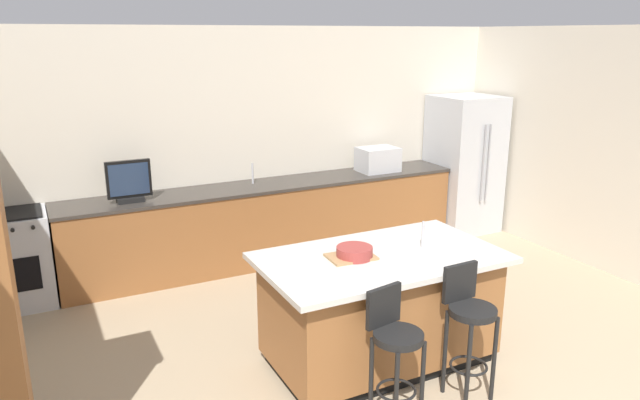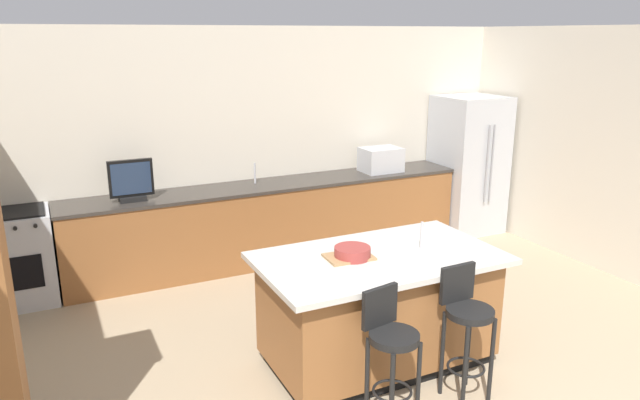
{
  "view_description": "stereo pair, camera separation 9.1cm",
  "coord_description": "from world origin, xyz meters",
  "px_view_note": "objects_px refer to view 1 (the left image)",
  "views": [
    {
      "loc": [
        -2.46,
        -1.7,
        2.58
      ],
      "look_at": [
        -0.14,
        2.9,
        1.12
      ],
      "focal_mm": 33.2,
      "sensor_mm": 36.0,
      "label": 1
    },
    {
      "loc": [
        -2.38,
        -1.74,
        2.58
      ],
      "look_at": [
        -0.14,
        2.9,
        1.12
      ],
      "focal_mm": 33.2,
      "sensor_mm": 36.0,
      "label": 2
    }
  ],
  "objects_px": {
    "range_oven": "(8,261)",
    "bar_stool_right": "(469,321)",
    "tv_remote": "(362,257)",
    "fruit_bowl": "(354,252)",
    "kitchen_island": "(380,308)",
    "tv_monitor": "(129,183)",
    "cell_phone": "(339,261)",
    "refrigerator": "(464,164)",
    "microwave": "(378,159)",
    "bar_stool_left": "(394,345)",
    "cutting_board": "(351,257)"
  },
  "relations": [
    {
      "from": "kitchen_island",
      "to": "cell_phone",
      "type": "distance_m",
      "value": 0.58
    },
    {
      "from": "range_oven",
      "to": "cutting_board",
      "type": "relative_size",
      "value": 2.64
    },
    {
      "from": "kitchen_island",
      "to": "tv_monitor",
      "type": "distance_m",
      "value": 2.92
    },
    {
      "from": "bar_stool_left",
      "to": "cell_phone",
      "type": "xyz_separation_m",
      "value": [
        -0.04,
        0.7,
        0.36
      ]
    },
    {
      "from": "refrigerator",
      "to": "bar_stool_right",
      "type": "height_order",
      "value": "refrigerator"
    },
    {
      "from": "range_oven",
      "to": "cell_phone",
      "type": "distance_m",
      "value": 3.39
    },
    {
      "from": "microwave",
      "to": "cutting_board",
      "type": "distance_m",
      "value": 3.0
    },
    {
      "from": "tv_remote",
      "to": "tv_monitor",
      "type": "bearing_deg",
      "value": 88.12
    },
    {
      "from": "refrigerator",
      "to": "microwave",
      "type": "relative_size",
      "value": 3.75
    },
    {
      "from": "microwave",
      "to": "cutting_board",
      "type": "height_order",
      "value": "microwave"
    },
    {
      "from": "tv_monitor",
      "to": "bar_stool_right",
      "type": "bearing_deg",
      "value": -59.98
    },
    {
      "from": "range_oven",
      "to": "bar_stool_right",
      "type": "xyz_separation_m",
      "value": [
        2.97,
        -3.15,
        0.13
      ]
    },
    {
      "from": "microwave",
      "to": "cell_phone",
      "type": "bearing_deg",
      "value": -127.48
    },
    {
      "from": "bar_stool_left",
      "to": "cell_phone",
      "type": "bearing_deg",
      "value": 83.03
    },
    {
      "from": "bar_stool_right",
      "to": "tv_remote",
      "type": "relative_size",
      "value": 5.82
    },
    {
      "from": "bar_stool_left",
      "to": "cutting_board",
      "type": "bearing_deg",
      "value": 73.73
    },
    {
      "from": "tv_monitor",
      "to": "fruit_bowl",
      "type": "xyz_separation_m",
      "value": [
        1.26,
        -2.38,
        -0.16
      ]
    },
    {
      "from": "range_oven",
      "to": "tv_monitor",
      "type": "relative_size",
      "value": 2.13
    },
    {
      "from": "refrigerator",
      "to": "kitchen_island",
      "type": "bearing_deg",
      "value": -139.7
    },
    {
      "from": "kitchen_island",
      "to": "bar_stool_right",
      "type": "relative_size",
      "value": 1.91
    },
    {
      "from": "bar_stool_right",
      "to": "cell_phone",
      "type": "height_order",
      "value": "bar_stool_right"
    },
    {
      "from": "kitchen_island",
      "to": "bar_stool_right",
      "type": "distance_m",
      "value": 0.76
    },
    {
      "from": "fruit_bowl",
      "to": "microwave",
      "type": "bearing_deg",
      "value": 54.46
    },
    {
      "from": "range_oven",
      "to": "cell_phone",
      "type": "height_order",
      "value": "range_oven"
    },
    {
      "from": "microwave",
      "to": "tv_monitor",
      "type": "bearing_deg",
      "value": -179.01
    },
    {
      "from": "tv_remote",
      "to": "fruit_bowl",
      "type": "bearing_deg",
      "value": 118.17
    },
    {
      "from": "microwave",
      "to": "tv_monitor",
      "type": "relative_size",
      "value": 1.09
    },
    {
      "from": "microwave",
      "to": "cutting_board",
      "type": "bearing_deg",
      "value": -126.03
    },
    {
      "from": "microwave",
      "to": "cutting_board",
      "type": "xyz_separation_m",
      "value": [
        -1.76,
        -2.42,
        -0.14
      ]
    },
    {
      "from": "cutting_board",
      "to": "bar_stool_right",
      "type": "bearing_deg",
      "value": -52.74
    },
    {
      "from": "kitchen_island",
      "to": "fruit_bowl",
      "type": "bearing_deg",
      "value": 167.12
    },
    {
      "from": "range_oven",
      "to": "tv_monitor",
      "type": "height_order",
      "value": "tv_monitor"
    },
    {
      "from": "microwave",
      "to": "tv_monitor",
      "type": "distance_m",
      "value": 3.0
    },
    {
      "from": "kitchen_island",
      "to": "bar_stool_left",
      "type": "xyz_separation_m",
      "value": [
        -0.31,
        -0.67,
        0.09
      ]
    },
    {
      "from": "cell_phone",
      "to": "bar_stool_left",
      "type": "bearing_deg",
      "value": -69.53
    },
    {
      "from": "bar_stool_left",
      "to": "fruit_bowl",
      "type": "distance_m",
      "value": 0.83
    },
    {
      "from": "range_oven",
      "to": "microwave",
      "type": "bearing_deg",
      "value": 0.02
    },
    {
      "from": "refrigerator",
      "to": "microwave",
      "type": "distance_m",
      "value": 1.32
    },
    {
      "from": "kitchen_island",
      "to": "bar_stool_left",
      "type": "bearing_deg",
      "value": -114.99
    },
    {
      "from": "range_oven",
      "to": "fruit_bowl",
      "type": "xyz_separation_m",
      "value": [
        2.43,
        -2.43,
        0.49
      ]
    },
    {
      "from": "bar_stool_left",
      "to": "tv_remote",
      "type": "relative_size",
      "value": 5.55
    },
    {
      "from": "tv_monitor",
      "to": "bar_stool_left",
      "type": "xyz_separation_m",
      "value": [
        1.16,
        -3.1,
        -0.56
      ]
    },
    {
      "from": "bar_stool_left",
      "to": "bar_stool_right",
      "type": "xyz_separation_m",
      "value": [
        0.63,
        -0.0,
        0.03
      ]
    },
    {
      "from": "refrigerator",
      "to": "tv_monitor",
      "type": "height_order",
      "value": "refrigerator"
    },
    {
      "from": "range_oven",
      "to": "bar_stool_left",
      "type": "height_order",
      "value": "bar_stool_left"
    },
    {
      "from": "cell_phone",
      "to": "tv_monitor",
      "type": "bearing_deg",
      "value": 132.08
    },
    {
      "from": "refrigerator",
      "to": "tv_remote",
      "type": "xyz_separation_m",
      "value": [
        -2.99,
        -2.38,
        0.03
      ]
    },
    {
      "from": "bar_stool_right",
      "to": "cutting_board",
      "type": "distance_m",
      "value": 0.98
    },
    {
      "from": "tv_monitor",
      "to": "cutting_board",
      "type": "distance_m",
      "value": 2.68
    },
    {
      "from": "tv_remote",
      "to": "cutting_board",
      "type": "bearing_deg",
      "value": 121.5
    }
  ]
}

